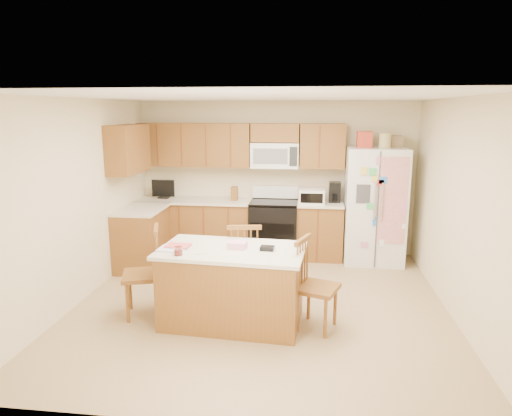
# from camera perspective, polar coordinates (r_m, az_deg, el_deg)

# --- Properties ---
(ground) EXTENTS (4.50, 4.50, 0.00)m
(ground) POSITION_cam_1_polar(r_m,az_deg,el_deg) (5.78, 0.58, -11.92)
(ground) COLOR tan
(ground) RESTS_ON ground
(room_shell) EXTENTS (4.60, 4.60, 2.52)m
(room_shell) POSITION_cam_1_polar(r_m,az_deg,el_deg) (5.36, 0.62, 2.31)
(room_shell) COLOR beige
(room_shell) RESTS_ON ground
(cabinetry) EXTENTS (3.36, 1.56, 2.15)m
(cabinetry) POSITION_cam_1_polar(r_m,az_deg,el_deg) (7.35, -5.47, 0.77)
(cabinetry) COLOR brown
(cabinetry) RESTS_ON ground
(stove) EXTENTS (0.76, 0.65, 1.13)m
(stove) POSITION_cam_1_polar(r_m,az_deg,el_deg) (7.45, 2.25, -2.51)
(stove) COLOR black
(stove) RESTS_ON ground
(refrigerator) EXTENTS (0.90, 0.79, 2.04)m
(refrigerator) POSITION_cam_1_polar(r_m,az_deg,el_deg) (7.33, 14.57, 0.45)
(refrigerator) COLOR white
(refrigerator) RESTS_ON ground
(island) EXTENTS (1.65, 1.04, 0.96)m
(island) POSITION_cam_1_polar(r_m,az_deg,el_deg) (5.17, -3.00, -9.63)
(island) COLOR brown
(island) RESTS_ON ground
(windsor_chair_left) EXTENTS (0.55, 0.56, 1.05)m
(windsor_chair_left) POSITION_cam_1_polar(r_m,az_deg,el_deg) (5.48, -13.77, -8.03)
(windsor_chair_left) COLOR brown
(windsor_chair_left) RESTS_ON ground
(windsor_chair_back) EXTENTS (0.49, 0.48, 1.01)m
(windsor_chair_back) POSITION_cam_1_polar(r_m,az_deg,el_deg) (5.73, -1.46, -6.98)
(windsor_chair_back) COLOR brown
(windsor_chair_back) RESTS_ON ground
(windsor_chair_right) EXTENTS (0.54, 0.55, 1.01)m
(windsor_chair_right) POSITION_cam_1_polar(r_m,az_deg,el_deg) (5.06, 7.37, -9.74)
(windsor_chair_right) COLOR brown
(windsor_chair_right) RESTS_ON ground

